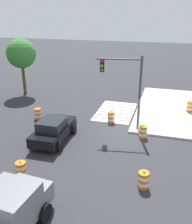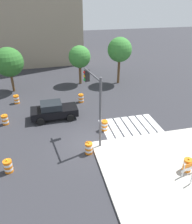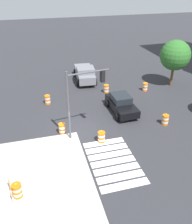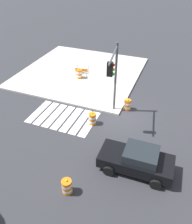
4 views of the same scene
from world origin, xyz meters
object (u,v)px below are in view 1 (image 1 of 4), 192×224
(traffic_barrel_near_corner, at_px, (38,114))
(street_tree_streetside_far, at_px, (21,54))
(pickup_truck, at_px, (2,219))
(traffic_barrel_crosswalk_end, at_px, (143,180))
(sports_car, at_px, (54,130))
(traffic_barrel_lane_center, at_px, (21,170))
(traffic_barrel_median_far, at_px, (111,117))
(traffic_barrel_far_curb, at_px, (143,132))
(traffic_barrel_on_sidewalk, at_px, (190,107))
(traffic_light_pole, at_px, (124,80))

(traffic_barrel_near_corner, height_order, street_tree_streetside_far, street_tree_streetside_far)
(pickup_truck, bearing_deg, traffic_barrel_crosswalk_end, -46.54)
(sports_car, xyz_separation_m, traffic_barrel_lane_center, (-4.37, -0.10, -0.36))
(traffic_barrel_crosswalk_end, relative_size, traffic_barrel_median_far, 1.00)
(traffic_barrel_near_corner, distance_m, traffic_barrel_far_curb, 8.86)
(traffic_barrel_lane_center, relative_size, traffic_barrel_on_sidewalk, 1.00)
(traffic_barrel_crosswalk_end, distance_m, traffic_light_pole, 7.60)
(sports_car, xyz_separation_m, traffic_barrel_median_far, (4.08, -3.15, -0.36))
(sports_car, height_order, traffic_barrel_lane_center, sports_car)
(traffic_light_pole, relative_size, street_tree_streetside_far, 0.94)
(pickup_truck, bearing_deg, traffic_barrel_near_corner, 21.86)
(traffic_barrel_lane_center, bearing_deg, traffic_barrel_on_sidewalk, -36.82)
(street_tree_streetside_far, bearing_deg, traffic_barrel_crosswalk_end, -131.20)
(pickup_truck, height_order, traffic_barrel_far_curb, pickup_truck)
(traffic_barrel_far_curb, height_order, traffic_barrel_lane_center, same)
(traffic_barrel_median_far, bearing_deg, sports_car, 142.33)
(traffic_barrel_lane_center, height_order, traffic_barrel_on_sidewalk, traffic_barrel_on_sidewalk)
(traffic_light_pole, bearing_deg, traffic_barrel_on_sidewalk, -45.07)
(traffic_light_pole, bearing_deg, traffic_barrel_near_corner, 88.63)
(sports_car, distance_m, traffic_barrel_crosswalk_end, 7.42)
(pickup_truck, bearing_deg, traffic_barrel_on_sidewalk, -25.64)
(traffic_barrel_crosswalk_end, bearing_deg, traffic_light_pole, 19.68)
(traffic_barrel_median_far, relative_size, traffic_light_pole, 0.19)
(traffic_barrel_on_sidewalk, bearing_deg, traffic_barrel_crosswalk_end, 166.29)
(sports_car, xyz_separation_m, traffic_barrel_far_curb, (2.12, -5.92, -0.36))
(sports_car, relative_size, traffic_barrel_on_sidewalk, 4.25)
(traffic_barrel_on_sidewalk, bearing_deg, pickup_truck, 154.36)
(traffic_barrel_crosswalk_end, height_order, traffic_barrel_on_sidewalk, traffic_barrel_on_sidewalk)
(sports_car, height_order, pickup_truck, pickup_truck)
(sports_car, relative_size, street_tree_streetside_far, 0.74)
(traffic_barrel_crosswalk_end, bearing_deg, sports_car, 62.36)
(traffic_barrel_crosswalk_end, relative_size, traffic_light_pole, 0.19)
(traffic_light_pole, height_order, street_tree_streetside_far, street_tree_streetside_far)
(traffic_barrel_median_far, bearing_deg, traffic_barrel_near_corner, 99.17)
(pickup_truck, xyz_separation_m, traffic_barrel_on_sidewalk, (16.12, -7.74, -0.37))
(pickup_truck, height_order, street_tree_streetside_far, street_tree_streetside_far)
(pickup_truck, bearing_deg, traffic_barrel_far_curb, -22.76)
(traffic_barrel_lane_center, bearing_deg, traffic_barrel_far_curb, -41.86)
(traffic_barrel_near_corner, bearing_deg, sports_car, -137.07)
(sports_car, distance_m, traffic_barrel_near_corner, 4.26)
(pickup_truck, distance_m, traffic_barrel_lane_center, 4.09)
(pickup_truck, xyz_separation_m, traffic_barrel_crosswalk_end, (4.69, -4.95, -0.52))
(traffic_barrel_crosswalk_end, relative_size, traffic_barrel_on_sidewalk, 1.00)
(traffic_barrel_far_curb, relative_size, traffic_barrel_lane_center, 1.00)
(street_tree_streetside_far, bearing_deg, pickup_truck, -151.70)
(pickup_truck, relative_size, traffic_barrel_median_far, 5.20)
(traffic_barrel_on_sidewalk, bearing_deg, traffic_barrel_lane_center, 143.18)
(traffic_barrel_far_curb, bearing_deg, traffic_barrel_near_corner, 83.61)
(traffic_barrel_far_curb, distance_m, traffic_barrel_on_sidewalk, 6.80)
(traffic_barrel_median_far, bearing_deg, traffic_barrel_lane_center, 160.16)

